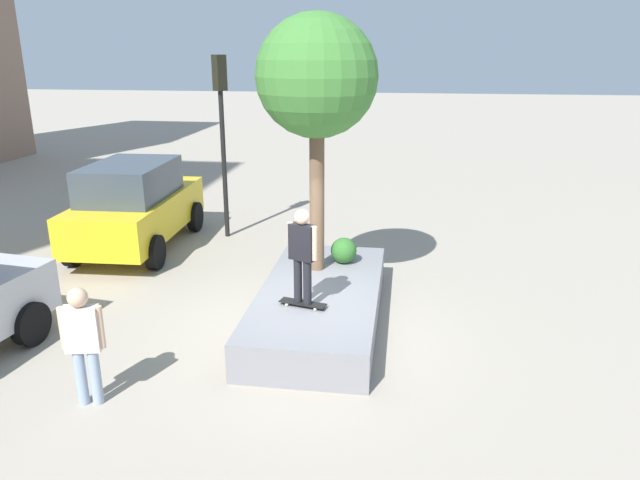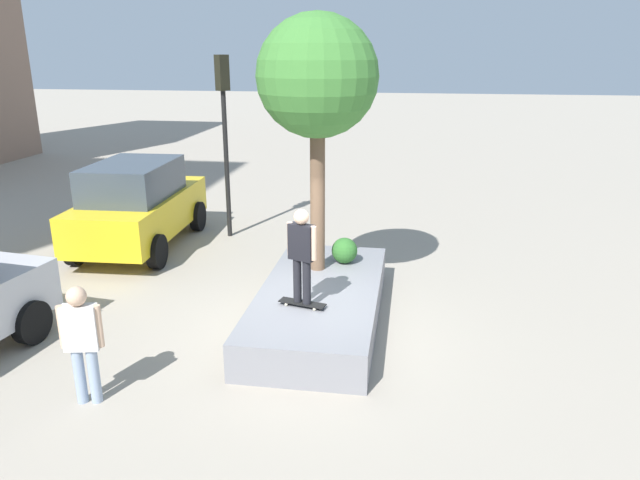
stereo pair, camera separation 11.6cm
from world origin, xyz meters
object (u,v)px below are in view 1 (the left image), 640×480
Objects in this scene: taxi_cab at (135,205)px; traffic_light_corner at (221,116)px; plaza_tree at (317,79)px; bystander_watching at (83,338)px; planter_ledge at (320,304)px; skateboard at (303,303)px; skateboarder at (302,250)px.

taxi_cab is 1.02× the size of traffic_light_corner.
plaza_tree is 5.80m from bystander_watching.
planter_ledge is 5.76× the size of skateboard.
traffic_light_corner is (1.24, -1.90, 2.04)m from taxi_cab.
skateboard is 6.56m from taxi_cab.
bystander_watching is (-6.59, -2.29, -0.09)m from taxi_cab.
taxi_cab reaches higher than bystander_watching.
skateboarder is (-0.86, 0.16, 1.32)m from planter_ledge.
planter_ledge is at bearing -10.82° from skateboarder.
plaza_tree is 2.72× the size of bystander_watching.
plaza_tree is 1.00× the size of taxi_cab.
traffic_light_corner is at bearing 2.84° from bystander_watching.
traffic_light_corner reaches higher than bystander_watching.
taxi_cab reaches higher than skateboard.
plaza_tree is 3.97m from skateboard.
traffic_light_corner is 8.12m from bystander_watching.
traffic_light_corner is at bearing 38.42° from plaza_tree.
bystander_watching is at bearing 138.23° from planter_ledge.
taxi_cab is at bearing 55.70° from planter_ledge.
plaza_tree is 2.95× the size of skateboarder.
planter_ledge is 6.34m from traffic_light_corner.
skateboarder is 6.50m from traffic_light_corner.
plaza_tree reaches higher than taxi_cab.
taxi_cab is at bearing 123.13° from traffic_light_corner.
traffic_light_corner is (3.76, 2.98, -1.10)m from plaza_tree.
planter_ledge is 4.24m from bystander_watching.
skateboard is 0.18× the size of taxi_cab.
taxi_cab is (2.52, 4.88, -3.13)m from plaza_tree.
skateboard reaches higher than planter_ledge.
traffic_light_corner is (4.71, 3.18, 2.82)m from planter_ledge.
bystander_watching is (-4.07, 2.59, -3.22)m from plaza_tree.
traffic_light_corner is at bearing -56.87° from taxi_cab.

